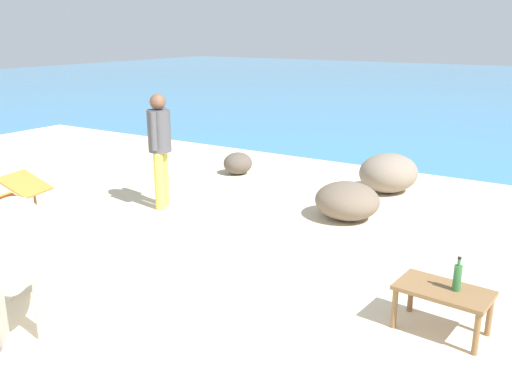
{
  "coord_description": "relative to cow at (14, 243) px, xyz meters",
  "views": [
    {
      "loc": [
        3.27,
        -2.56,
        2.51
      ],
      "look_at": [
        -0.24,
        3.0,
        0.55
      ],
      "focal_mm": 38.61,
      "sensor_mm": 36.0,
      "label": 1
    }
  ],
  "objects": [
    {
      "name": "person_standing",
      "position": [
        -1.13,
        3.09,
        0.21
      ],
      "size": [
        0.32,
        0.48,
        1.62
      ],
      "rotation": [
        0.0,
        0.0,
        3.51
      ],
      "color": "#DBC64C",
      "rests_on": "sand_beach"
    },
    {
      "name": "cow",
      "position": [
        0.0,
        0.0,
        0.0
      ],
      "size": [
        1.84,
        1.48,
        1.12
      ],
      "rotation": [
        0.0,
        0.0,
        5.66
      ],
      "color": "silver",
      "rests_on": "sand_beach"
    },
    {
      "name": "sand_beach",
      "position": [
        0.76,
        -0.0,
        -0.76
      ],
      "size": [
        18.0,
        14.0,
        0.04
      ],
      "primitive_type": "cube",
      "color": "beige",
      "rests_on": "ground"
    },
    {
      "name": "bottle",
      "position": [
        3.23,
        1.79,
        -0.22
      ],
      "size": [
        0.07,
        0.07,
        0.3
      ],
      "color": "#2D6B38",
      "rests_on": "low_bench_table"
    },
    {
      "name": "deck_chair_near",
      "position": [
        -2.23,
        1.54,
        -0.35
      ],
      "size": [
        0.86,
        0.69,
        0.68
      ],
      "rotation": [
        0.0,
        0.0,
        3.36
      ],
      "color": "brown",
      "rests_on": "sand_beach"
    },
    {
      "name": "water_surface",
      "position": [
        0.76,
        22.0,
        -0.78
      ],
      "size": [
        60.0,
        36.0,
        0.03
      ],
      "primitive_type": "cube",
      "color": "teal",
      "rests_on": "ground"
    },
    {
      "name": "shore_rock_small",
      "position": [
        1.34,
        5.58,
        -0.43
      ],
      "size": [
        1.12,
        1.2,
        0.6
      ],
      "primitive_type": "ellipsoid",
      "rotation": [
        0.0,
        0.0,
        1.25
      ],
      "color": "gray",
      "rests_on": "sand_beach"
    },
    {
      "name": "shore_rock_medium",
      "position": [
        1.3,
        4.05,
        -0.49
      ],
      "size": [
        1.22,
        1.21,
        0.5
      ],
      "primitive_type": "ellipsoid",
      "rotation": [
        0.0,
        0.0,
        2.54
      ],
      "color": "#6B5B4C",
      "rests_on": "sand_beach"
    },
    {
      "name": "low_bench_table",
      "position": [
        3.14,
        1.77,
        -0.4
      ],
      "size": [
        0.8,
        0.51,
        0.4
      ],
      "rotation": [
        0.0,
        0.0,
        -0.09
      ],
      "color": "brown",
      "rests_on": "sand_beach"
    },
    {
      "name": "shore_rock_flat",
      "position": [
        -1.27,
        5.23,
        -0.54
      ],
      "size": [
        0.67,
        0.68,
        0.39
      ],
      "primitive_type": "ellipsoid",
      "rotation": [
        0.0,
        0.0,
        1.0
      ],
      "color": "brown",
      "rests_on": "sand_beach"
    }
  ]
}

